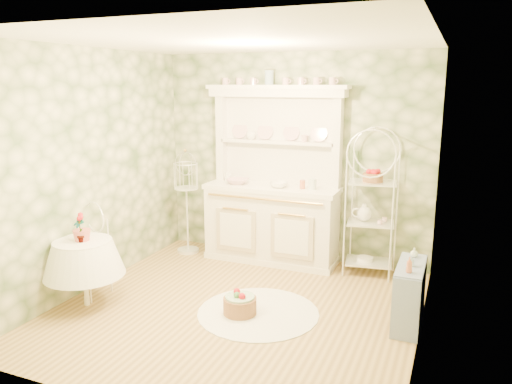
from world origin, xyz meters
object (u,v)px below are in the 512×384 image
at_px(birdcage_stand, 187,201).
at_px(kitchen_dresser, 272,176).
at_px(floor_basket, 240,305).
at_px(cafe_chair, 87,262).
at_px(bakers_rack, 372,199).
at_px(side_shelf, 409,294).
at_px(round_table, 85,278).

bearing_deg(birdcage_stand, kitchen_dresser, 6.50).
xyz_separation_m(kitchen_dresser, floor_basket, (0.27, -1.63, -1.05)).
bearing_deg(cafe_chair, bakers_rack, 50.98).
height_order(cafe_chair, floor_basket, cafe_chair).
distance_m(kitchen_dresser, cafe_chair, 2.47).
relative_size(bakers_rack, side_shelf, 2.58).
bearing_deg(side_shelf, birdcage_stand, 153.59).
distance_m(kitchen_dresser, round_table, 2.58).
relative_size(bakers_rack, birdcage_stand, 1.31).
height_order(bakers_rack, floor_basket, bakers_rack).
distance_m(bakers_rack, birdcage_stand, 2.49).
relative_size(birdcage_stand, floor_basket, 4.73).
xyz_separation_m(bakers_rack, floor_basket, (-1.01, -1.64, -0.85)).
bearing_deg(kitchen_dresser, cafe_chair, -129.01).
bearing_deg(side_shelf, round_table, -172.47).
height_order(kitchen_dresser, round_table, kitchen_dresser).
xyz_separation_m(bakers_rack, side_shelf, (0.59, -1.20, -0.64)).
bearing_deg(side_shelf, cafe_chair, -176.75).
xyz_separation_m(kitchen_dresser, birdcage_stand, (-1.19, -0.14, -0.42)).
xyz_separation_m(cafe_chair, birdcage_stand, (0.29, 1.69, 0.35)).
distance_m(kitchen_dresser, bakers_rack, 1.30).
xyz_separation_m(side_shelf, birdcage_stand, (-3.07, 1.06, 0.41)).
distance_m(kitchen_dresser, birdcage_stand, 1.27).
height_order(bakers_rack, side_shelf, bakers_rack).
xyz_separation_m(cafe_chair, floor_basket, (1.75, 0.20, -0.28)).
bearing_deg(bakers_rack, kitchen_dresser, 172.36).
xyz_separation_m(bakers_rack, round_table, (-2.61, -2.05, -0.65)).
relative_size(side_shelf, floor_basket, 2.39).
height_order(kitchen_dresser, bakers_rack, kitchen_dresser).
bearing_deg(floor_basket, side_shelf, 15.07).
distance_m(bakers_rack, round_table, 3.38).
distance_m(side_shelf, floor_basket, 1.68).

